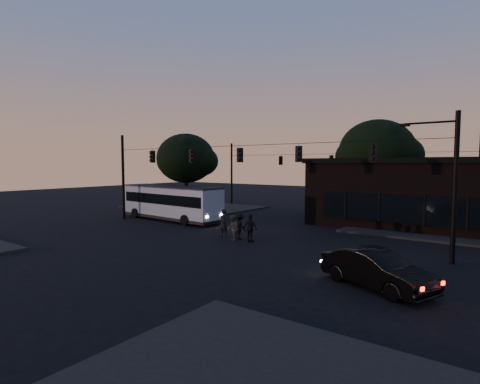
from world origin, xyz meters
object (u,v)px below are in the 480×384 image
Objects in this scene: pedestrian_a at (224,223)px; pedestrian_d at (239,226)px; building at (417,192)px; bus at (171,201)px; pedestrian_c at (250,228)px; pedestrian_b at (233,228)px; car at (376,269)px.

pedestrian_a is 1.30m from pedestrian_d.
building is 8.15× the size of pedestrian_a.
bus reaches higher than pedestrian_c.
building is at bearing 109.66° from pedestrian_b.
pedestrian_b is at bearing 104.61° from pedestrian_d.
pedestrian_c is (-9.03, 4.29, 0.12)m from car.
pedestrian_b is (-10.10, 3.84, 0.09)m from car.
pedestrian_c is at bearing -117.18° from building.
pedestrian_c is at bearing -6.58° from pedestrian_a.
car is 11.12m from pedestrian_d.
pedestrian_c is 1.14m from pedestrian_d.
building is 16.32m from pedestrian_b.
pedestrian_d is at bearing 2.07° from pedestrian_a.
pedestrian_c is at bearing -13.84° from bus.
pedestrian_b is 1.16m from pedestrian_c.
bus is 5.76× the size of pedestrian_a.
bus reaches higher than pedestrian_b.
pedestrian_b is at bearing 28.49° from pedestrian_c.
pedestrian_c is 1.00× the size of pedestrian_d.
building reaches higher than bus.
bus is 6.24× the size of pedestrian_d.
pedestrian_a is at bearing -16.79° from bus.
car is at bearing -83.52° from building.
pedestrian_c reaches higher than car.
pedestrian_b is (9.92, -4.07, -0.85)m from bus.
pedestrian_d is (-0.02, 0.78, 0.02)m from pedestrian_b.
pedestrian_a is 1.11× the size of pedestrian_b.
building is at bearing -108.08° from pedestrian_d.
bus is at bearing -152.81° from pedestrian_b.
pedestrian_a is (-9.38, -13.33, -1.76)m from building.
pedestrian_b is 0.78m from pedestrian_d.
pedestrian_b is 0.97× the size of pedestrian_c.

